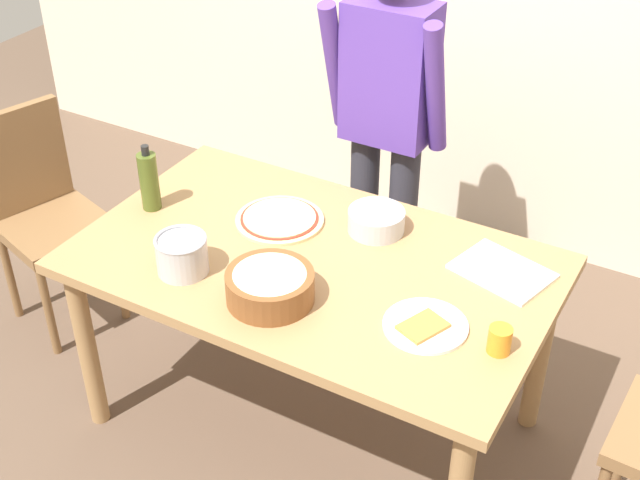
% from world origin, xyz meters
% --- Properties ---
extents(ground, '(8.00, 8.00, 0.00)m').
position_xyz_m(ground, '(0.00, 0.00, 0.00)').
color(ground, brown).
extents(dining_table, '(1.60, 0.96, 0.76)m').
position_xyz_m(dining_table, '(0.00, 0.00, 0.67)').
color(dining_table, '#A37A4C').
rests_on(dining_table, ground).
extents(person_cook, '(0.49, 0.25, 1.62)m').
position_xyz_m(person_cook, '(-0.10, 0.76, 0.94)').
color(person_cook, '#2D2D38').
rests_on(person_cook, ground).
extents(chair_wooden_left, '(0.50, 0.50, 0.95)m').
position_xyz_m(chair_wooden_left, '(-1.32, 0.03, 0.54)').
color(chair_wooden_left, brown).
rests_on(chair_wooden_left, ground).
extents(pizza_raw_on_board, '(0.32, 0.32, 0.02)m').
position_xyz_m(pizza_raw_on_board, '(-0.22, 0.14, 0.77)').
color(pizza_raw_on_board, beige).
rests_on(pizza_raw_on_board, dining_table).
extents(plate_with_slice, '(0.26, 0.26, 0.02)m').
position_xyz_m(plate_with_slice, '(0.47, -0.14, 0.77)').
color(plate_with_slice, white).
rests_on(plate_with_slice, dining_table).
extents(popcorn_bowl, '(0.28, 0.28, 0.11)m').
position_xyz_m(popcorn_bowl, '(-0.01, -0.25, 0.82)').
color(popcorn_bowl, brown).
rests_on(popcorn_bowl, dining_table).
extents(mixing_bowl_steel, '(0.20, 0.20, 0.08)m').
position_xyz_m(mixing_bowl_steel, '(0.11, 0.26, 0.80)').
color(mixing_bowl_steel, '#B7B7BC').
rests_on(mixing_bowl_steel, dining_table).
extents(olive_oil_bottle, '(0.07, 0.07, 0.26)m').
position_xyz_m(olive_oil_bottle, '(-0.68, -0.01, 0.87)').
color(olive_oil_bottle, '#47561E').
rests_on(olive_oil_bottle, dining_table).
extents(steel_pot, '(0.17, 0.17, 0.13)m').
position_xyz_m(steel_pot, '(-0.34, -0.26, 0.83)').
color(steel_pot, '#B7B7BC').
rests_on(steel_pot, dining_table).
extents(cup_orange, '(0.07, 0.07, 0.08)m').
position_xyz_m(cup_orange, '(0.70, -0.13, 0.80)').
color(cup_orange, orange).
rests_on(cup_orange, dining_table).
extents(cutting_board_white, '(0.35, 0.29, 0.01)m').
position_xyz_m(cutting_board_white, '(0.58, 0.24, 0.77)').
color(cutting_board_white, white).
rests_on(cutting_board_white, dining_table).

